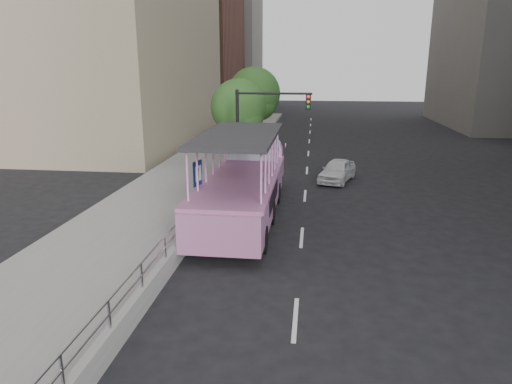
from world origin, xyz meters
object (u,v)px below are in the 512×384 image
Objects in this scene: traffic_signal at (259,121)px; street_tree_far at (255,96)px; car at (337,170)px; duck_boat at (246,183)px; street_tree_near at (240,109)px; parking_sign at (198,190)px.

street_tree_far reaches higher than traffic_signal.
car is at bearing -55.60° from street_tree_far.
duck_boat is 2.02× the size of street_tree_near.
street_tree_near reaches higher than car.
car is 0.65× the size of street_tree_near.
traffic_signal is at bearing 91.04° from duck_boat.
street_tree_near is at bearing 100.48° from duck_boat.
duck_boat is at bearing -79.52° from street_tree_near.
street_tree_far is (-5.86, 8.56, 3.67)m from car.
car is 7.31m from street_tree_near.
duck_boat is 3.91× the size of parking_sign.
parking_sign is 0.46× the size of street_tree_far.
car is at bearing 11.00° from traffic_signal.
street_tree_near is 0.89× the size of street_tree_far.
street_tree_near is (-6.06, 2.56, 3.19)m from car.
street_tree_far is at bearing 95.64° from duck_boat.
car is at bearing 56.71° from duck_boat.
traffic_signal is at bearing -65.02° from street_tree_near.
duck_boat is at bearing -104.85° from car.
traffic_signal is at bearing -150.56° from car.
traffic_signal is at bearing -81.57° from street_tree_far.
parking_sign reaches higher than car.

